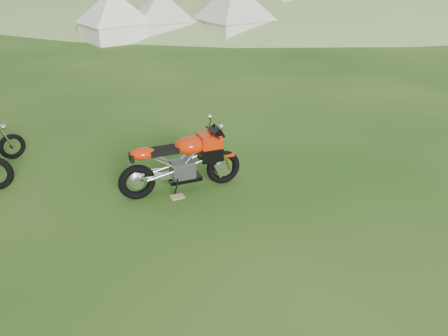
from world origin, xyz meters
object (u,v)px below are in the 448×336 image
object	(u,v)px
plywood_board	(177,197)
tent_right	(234,11)
tent_left	(114,15)
sport_motorcycle	(181,158)
tent_mid	(161,13)
caravan	(296,10)

from	to	relation	value
plywood_board	tent_right	bearing A→B (deg)	65.53
tent_left	tent_right	distance (m)	6.47
tent_left	sport_motorcycle	bearing A→B (deg)	-109.85
tent_mid	caravan	size ratio (longest dim) A/B	0.65
sport_motorcycle	tent_right	bearing A→B (deg)	63.69
tent_left	tent_right	size ratio (longest dim) A/B	0.93
tent_mid	tent_right	world-z (taller)	tent_right
sport_motorcycle	tent_mid	world-z (taller)	tent_mid
caravan	tent_right	bearing A→B (deg)	-172.65
plywood_board	caravan	distance (m)	23.20
sport_motorcycle	tent_left	bearing A→B (deg)	84.52
tent_right	caravan	distance (m)	5.92
tent_mid	caravan	distance (m)	9.04
sport_motorcycle	caravan	bearing A→B (deg)	54.30
plywood_board	tent_mid	bearing A→B (deg)	78.07
tent_right	caravan	size ratio (longest dim) A/B	0.72
tent_right	sport_motorcycle	bearing A→B (deg)	-127.96
tent_left	caravan	bearing A→B (deg)	-9.81
tent_left	caravan	size ratio (longest dim) A/B	0.67
sport_motorcycle	tent_right	xyz separation A→B (m)	(7.41, 16.41, 0.74)
tent_left	tent_mid	size ratio (longest dim) A/B	1.02
plywood_board	tent_right	size ratio (longest dim) A/B	0.07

